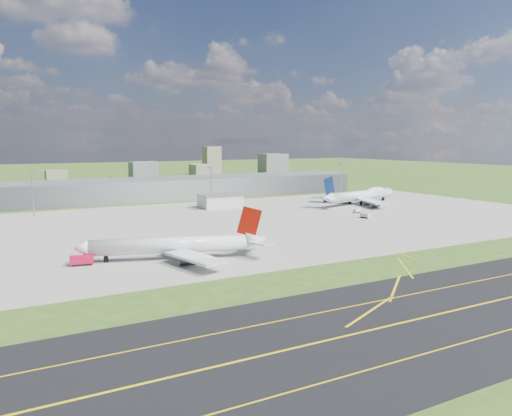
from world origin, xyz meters
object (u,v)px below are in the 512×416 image
airliner_blue_quad (361,195)px  van_white_far (357,211)px  tug_yellow (235,245)px  van_white_near (365,216)px  fire_truck (82,261)px  airliner_red_twin (177,246)px

airliner_blue_quad → van_white_far: bearing=-146.6°
tug_yellow → van_white_near: (98.47, 34.83, 0.41)m
fire_truck → van_white_near: bearing=23.9°
airliner_red_twin → fire_truck: bearing=5.2°
van_white_near → airliner_red_twin: bearing=96.8°
airliner_blue_quad → van_white_near: 66.30m
van_white_near → van_white_far: (9.39, 18.11, -0.15)m
airliner_blue_quad → van_white_near: bearing=-141.7°
airliner_blue_quad → airliner_red_twin: bearing=-163.7°
fire_truck → tug_yellow: 59.29m
airliner_blue_quad → tug_yellow: size_ratio=17.98×
airliner_red_twin → van_white_near: size_ratio=11.36×
tug_yellow → van_white_near: 104.45m
fire_truck → airliner_red_twin: bearing=-1.0°
airliner_blue_quad → tug_yellow: bearing=-161.4°
van_white_far → van_white_near: bearing=-134.4°
airliner_red_twin → van_white_near: airliner_red_twin is taller
airliner_blue_quad → van_white_near: airliner_blue_quad is taller
airliner_red_twin → tug_yellow: size_ratio=15.45×
van_white_near → fire_truck: bearing=90.8°
tug_yellow → airliner_red_twin: bearing=152.4°
airliner_red_twin → tug_yellow: bearing=-146.8°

